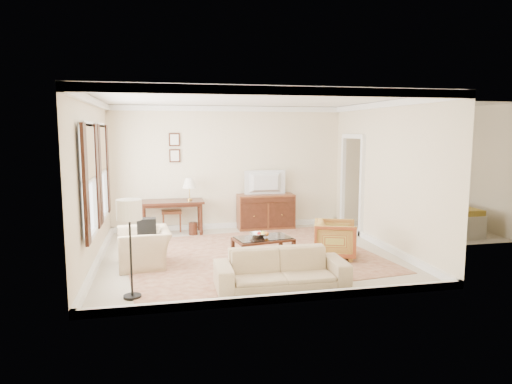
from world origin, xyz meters
name	(u,v)px	position (x,y,z in m)	size (l,w,h in m)	color
room_shell	(249,122)	(0.00, 0.00, 2.47)	(5.51, 5.01, 2.91)	beige
annex_bedroom	(429,217)	(4.49, 1.15, 0.34)	(3.00, 2.70, 2.90)	beige
window_front	(89,180)	(-2.70, -0.70, 1.55)	(0.12, 1.56, 1.80)	#CCB284
window_rear	(101,171)	(-2.70, 0.90, 1.55)	(0.12, 1.56, 1.80)	#CCB284
doorway	(352,185)	(2.71, 1.50, 1.08)	(0.10, 1.12, 2.25)	white
rug	(251,255)	(0.02, -0.07, 0.01)	(4.48, 3.84, 0.01)	brown
writing_desk	(172,205)	(-1.36, 2.05, 0.66)	(1.40, 0.70, 0.77)	#452013
desk_chair	(171,209)	(-1.37, 2.40, 0.53)	(0.45, 0.45, 1.05)	brown
desk_lamp	(189,189)	(-0.96, 2.05, 1.02)	(0.32, 0.32, 0.50)	silver
framed_prints	(175,147)	(-1.26, 2.47, 1.94)	(0.25, 0.04, 0.68)	#452013
sideboard	(266,211)	(0.84, 2.21, 0.41)	(1.34, 0.52, 0.82)	brown
tv	(266,175)	(0.84, 2.19, 1.29)	(0.93, 0.54, 0.12)	black
coffee_table	(263,243)	(0.17, -0.44, 0.33)	(1.11, 0.77, 0.43)	#452013
fruit_bowl	(258,234)	(0.09, -0.41, 0.48)	(0.42, 0.42, 0.10)	silver
book_a	(248,251)	(-0.09, -0.39, 0.17)	(0.28, 0.04, 0.38)	brown
book_b	(273,251)	(0.37, -0.42, 0.17)	(0.28, 0.03, 0.38)	brown
striped_armchair	(335,238)	(1.51, -0.53, 0.38)	(0.74, 0.69, 0.76)	brown
club_armchair	(144,241)	(-1.91, -0.32, 0.43)	(0.99, 0.64, 0.86)	#CAB688
backpack	(147,227)	(-1.85, -0.26, 0.67)	(0.32, 0.22, 0.40)	black
sofa	(281,263)	(0.12, -1.90, 0.38)	(1.95, 0.57, 0.76)	#CAB688
floor_lamp	(129,217)	(-2.03, -1.87, 1.15)	(0.34, 0.34, 1.39)	black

